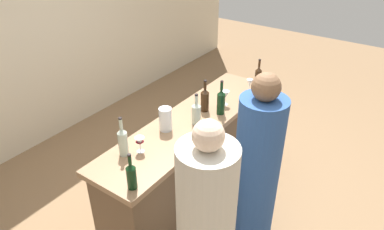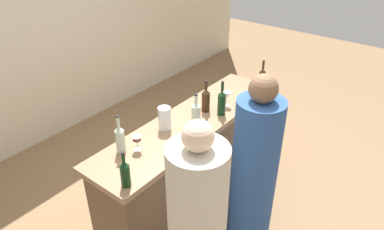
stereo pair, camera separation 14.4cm
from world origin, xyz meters
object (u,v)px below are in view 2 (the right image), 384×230
(wine_bottle_center_clear_pale, at_px, (196,113))
(wine_bottle_rightmost_dark_green, at_px, (222,102))
(wine_bottle_far_right_amber_brown, at_px, (262,78))
(water_pitcher, at_px, (165,118))
(person_left_guest, at_px, (254,172))
(wine_bottle_leftmost_dark_green, at_px, (125,173))
(wine_bottle_second_left_clear_pale, at_px, (120,139))
(wine_glass_near_left, at_px, (253,84))
(wine_bottle_second_right_amber_brown, at_px, (205,99))
(wine_glass_near_center, at_px, (227,96))
(wine_glass_near_right, at_px, (137,140))

(wine_bottle_center_clear_pale, distance_m, wine_bottle_rightmost_dark_green, 0.29)
(wine_bottle_rightmost_dark_green, height_order, wine_bottle_far_right_amber_brown, wine_bottle_rightmost_dark_green)
(water_pitcher, xyz_separation_m, person_left_guest, (0.19, -0.80, -0.31))
(wine_bottle_leftmost_dark_green, height_order, wine_bottle_second_left_clear_pale, wine_bottle_second_left_clear_pale)
(wine_glass_near_left, relative_size, water_pitcher, 0.69)
(wine_bottle_second_left_clear_pale, bearing_deg, person_left_guest, -51.74)
(wine_bottle_leftmost_dark_green, bearing_deg, person_left_guest, -29.99)
(wine_bottle_leftmost_dark_green, xyz_separation_m, wine_bottle_center_clear_pale, (0.95, 0.12, 0.00))
(wine_bottle_second_left_clear_pale, xyz_separation_m, water_pitcher, (0.47, -0.04, -0.02))
(wine_bottle_second_right_amber_brown, xyz_separation_m, wine_glass_near_center, (0.21, -0.10, -0.01))
(wine_bottle_second_right_amber_brown, bearing_deg, wine_glass_near_center, -26.31)
(wine_glass_near_center, bearing_deg, water_pitcher, 164.23)
(wine_bottle_rightmost_dark_green, xyz_separation_m, person_left_guest, (-0.32, -0.55, -0.33))
(wine_bottle_leftmost_dark_green, distance_m, wine_bottle_rightmost_dark_green, 1.22)
(wine_glass_near_left, relative_size, wine_glass_near_center, 0.98)
(water_pitcher, height_order, person_left_guest, person_left_guest)
(wine_bottle_far_right_amber_brown, distance_m, wine_glass_near_center, 0.55)
(wine_glass_near_left, distance_m, person_left_guest, 1.07)
(wine_bottle_leftmost_dark_green, relative_size, wine_glass_near_center, 1.93)
(person_left_guest, bearing_deg, wine_bottle_second_left_clear_pale, 52.24)
(wine_glass_near_left, bearing_deg, wine_glass_near_center, 170.28)
(wine_glass_near_right, bearing_deg, wine_bottle_leftmost_dark_green, -145.31)
(wine_bottle_second_left_clear_pale, relative_size, water_pitcher, 1.60)
(wine_bottle_rightmost_dark_green, bearing_deg, wine_glass_near_left, -1.37)
(wine_glass_near_right, bearing_deg, wine_glass_near_center, -8.38)
(wine_bottle_rightmost_dark_green, xyz_separation_m, wine_glass_near_left, (0.55, -0.01, -0.03))
(wine_bottle_far_right_amber_brown, xyz_separation_m, wine_glass_near_right, (-1.59, 0.24, -0.03))
(water_pitcher, bearing_deg, wine_glass_near_center, -15.77)
(wine_glass_near_center, bearing_deg, wine_bottle_second_right_amber_brown, 153.69)
(wine_bottle_center_clear_pale, relative_size, wine_bottle_rightmost_dark_green, 0.87)
(wine_bottle_center_clear_pale, distance_m, wine_bottle_far_right_amber_brown, 0.99)
(wine_bottle_far_right_amber_brown, bearing_deg, wine_bottle_center_clear_pale, 173.29)
(wine_bottle_second_left_clear_pale, height_order, person_left_guest, person_left_guest)
(wine_bottle_second_left_clear_pale, relative_size, wine_bottle_far_right_amber_brown, 1.07)
(wine_bottle_leftmost_dark_green, distance_m, wine_bottle_second_right_amber_brown, 1.20)
(wine_glass_near_center, bearing_deg, person_left_guest, -128.99)
(water_pitcher, relative_size, person_left_guest, 0.13)
(wine_bottle_center_clear_pale, bearing_deg, wine_bottle_rightmost_dark_green, -17.71)
(wine_bottle_second_left_clear_pale, bearing_deg, water_pitcher, -5.18)
(wine_glass_near_left, distance_m, wine_glass_near_right, 1.45)
(wine_bottle_rightmost_dark_green, height_order, wine_glass_near_left, wine_bottle_rightmost_dark_green)
(wine_bottle_center_clear_pale, xyz_separation_m, wine_bottle_far_right_amber_brown, (0.99, -0.12, 0.01))
(wine_bottle_second_left_clear_pale, height_order, wine_bottle_center_clear_pale, wine_bottle_second_left_clear_pale)
(wine_glass_near_right, xyz_separation_m, water_pitcher, (0.37, 0.04, 0.01))
(wine_bottle_center_clear_pale, height_order, person_left_guest, person_left_guest)
(wine_bottle_second_right_amber_brown, distance_m, wine_bottle_rightmost_dark_green, 0.16)
(wine_bottle_rightmost_dark_green, height_order, person_left_guest, person_left_guest)
(wine_bottle_second_right_amber_brown, relative_size, wine_glass_near_right, 2.35)
(wine_bottle_far_right_amber_brown, xyz_separation_m, wine_glass_near_left, (-0.16, 0.02, -0.02))
(wine_bottle_rightmost_dark_green, xyz_separation_m, wine_glass_near_right, (-0.88, 0.21, -0.03))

